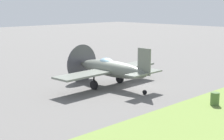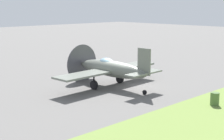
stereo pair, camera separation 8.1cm
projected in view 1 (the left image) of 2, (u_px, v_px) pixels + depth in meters
name	position (u px, v px, depth m)	size (l,w,h in m)	color
ground_plane	(123.00, 87.00, 28.60)	(160.00, 160.00, 0.00)	#605E5B
airplane_lead	(111.00, 69.00, 28.35)	(10.44, 8.27, 3.73)	slate
ground_crew_chief	(88.00, 59.00, 37.64)	(0.61, 0.38, 1.73)	#2D3342
fuel_drum	(215.00, 99.00, 23.31)	(0.60, 0.60, 0.90)	#476633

